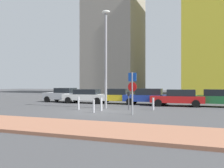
% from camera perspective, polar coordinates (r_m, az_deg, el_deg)
% --- Properties ---
extents(ground_plane, '(120.00, 120.00, 0.00)m').
position_cam_1_polar(ground_plane, '(17.19, -2.82, -6.57)').
color(ground_plane, '#424244').
extents(sidewalk_brick, '(40.00, 3.34, 0.14)m').
position_cam_1_polar(sidewalk_brick, '(11.58, -15.64, -9.49)').
color(sidewalk_brick, '#9E664C').
rests_on(sidewalk_brick, ground).
extents(parked_car_silver, '(3.95, 2.08, 1.53)m').
position_cam_1_polar(parked_car_silver, '(26.45, -11.55, -2.52)').
color(parked_car_silver, '#B7BABF').
rests_on(parked_car_silver, ground).
extents(parked_car_white, '(4.70, 2.33, 1.42)m').
position_cam_1_polar(parked_car_white, '(24.73, -6.15, -2.78)').
color(parked_car_white, white).
rests_on(parked_car_white, ground).
extents(parked_car_yellow, '(4.50, 1.99, 1.48)m').
position_cam_1_polar(parked_car_yellow, '(23.74, 1.37, -2.91)').
color(parked_car_yellow, gold).
rests_on(parked_car_yellow, ground).
extents(parked_car_blue, '(4.54, 2.16, 1.52)m').
position_cam_1_polar(parked_car_blue, '(22.97, 8.58, -2.91)').
color(parked_car_blue, '#1E389E').
rests_on(parked_car_blue, ground).
extents(parked_car_red, '(4.69, 2.34, 1.48)m').
position_cam_1_polar(parked_car_red, '(22.03, 15.45, -3.09)').
color(parked_car_red, red).
rests_on(parked_car_red, ground).
extents(parked_car_green, '(4.50, 2.12, 1.50)m').
position_cam_1_polar(parked_car_green, '(22.37, 23.47, -3.03)').
color(parked_car_green, '#237238').
rests_on(parked_car_green, ground).
extents(parking_sign_post, '(0.60, 0.11, 2.72)m').
position_cam_1_polar(parking_sign_post, '(15.35, 4.86, -0.98)').
color(parking_sign_post, gray).
rests_on(parking_sign_post, ground).
extents(parking_meter, '(0.18, 0.14, 1.36)m').
position_cam_1_polar(parking_meter, '(18.12, 3.99, -3.42)').
color(parking_meter, '#4C4C51').
rests_on(parking_meter, ground).
extents(street_lamp, '(0.70, 0.36, 7.90)m').
position_cam_1_polar(street_lamp, '(19.40, -1.49, 7.77)').
color(street_lamp, gray).
rests_on(street_lamp, ground).
extents(traffic_bollard_near, '(0.14, 0.14, 0.91)m').
position_cam_1_polar(traffic_bollard_near, '(16.49, -4.39, -5.27)').
color(traffic_bollard_near, '#B7B7BC').
rests_on(traffic_bollard_near, ground).
extents(traffic_bollard_mid, '(0.16, 0.16, 0.93)m').
position_cam_1_polar(traffic_bollard_mid, '(18.30, 9.78, -4.70)').
color(traffic_bollard_mid, '#B7B7BC').
rests_on(traffic_bollard_mid, ground).
extents(traffic_bollard_far, '(0.16, 0.16, 0.95)m').
position_cam_1_polar(traffic_bollard_far, '(17.66, -2.58, -4.84)').
color(traffic_bollard_far, '#B7B7BC').
rests_on(traffic_bollard_far, ground).
extents(traffic_bollard_edge, '(0.14, 0.14, 1.00)m').
position_cam_1_polar(traffic_bollard_edge, '(18.50, -7.98, -4.55)').
color(traffic_bollard_edge, '#B7B7BC').
rests_on(traffic_bollard_edge, ground).
extents(building_under_construction, '(10.05, 12.42, 25.16)m').
position_cam_1_polar(building_under_construction, '(50.76, 0.77, 12.13)').
color(building_under_construction, gray).
rests_on(building_under_construction, ground).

